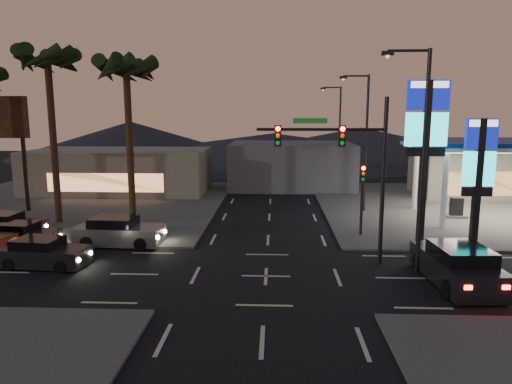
{
  "coord_description": "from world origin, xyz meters",
  "views": [
    {
      "loc": [
        0.37,
        -19.59,
        7.18
      ],
      "look_at": [
        -0.66,
        4.99,
        3.0
      ],
      "focal_mm": 32.0,
      "sensor_mm": 36.0,
      "label": 1
    }
  ],
  "objects_px": {
    "traffic_signal_mast": "(347,157)",
    "car_lane_b_mid": "(21,235)",
    "pylon_sign_short": "(479,164)",
    "car_lane_a_front": "(43,253)",
    "pylon_sign_tall": "(426,129)",
    "suv_station": "(457,266)",
    "gas_station": "(506,146)",
    "car_lane_b_rear": "(4,226)",
    "car_lane_b_front": "(118,232)"
  },
  "relations": [
    {
      "from": "car_lane_b_mid",
      "to": "car_lane_b_rear",
      "type": "relative_size",
      "value": 0.89
    },
    {
      "from": "suv_station",
      "to": "gas_station",
      "type": "bearing_deg",
      "value": 58.14
    },
    {
      "from": "pylon_sign_short",
      "to": "car_lane_a_front",
      "type": "bearing_deg",
      "value": -170.74
    },
    {
      "from": "car_lane_b_front",
      "to": "car_lane_a_front",
      "type": "bearing_deg",
      "value": -122.33
    },
    {
      "from": "pylon_sign_tall",
      "to": "car_lane_b_mid",
      "type": "xyz_separation_m",
      "value": [
        -22.11,
        -1.25,
        -5.79
      ]
    },
    {
      "from": "gas_station",
      "to": "car_lane_b_front",
      "type": "distance_m",
      "value": 25.76
    },
    {
      "from": "car_lane_b_front",
      "to": "car_lane_b_rear",
      "type": "xyz_separation_m",
      "value": [
        -7.25,
        1.15,
        -0.05
      ]
    },
    {
      "from": "gas_station",
      "to": "suv_station",
      "type": "xyz_separation_m",
      "value": [
        -7.81,
        -12.57,
        -4.27
      ]
    },
    {
      "from": "pylon_sign_tall",
      "to": "car_lane_b_rear",
      "type": "xyz_separation_m",
      "value": [
        -24.07,
        0.36,
        -5.71
      ]
    },
    {
      "from": "car_lane_b_rear",
      "to": "car_lane_b_front",
      "type": "bearing_deg",
      "value": -9.04
    },
    {
      "from": "car_lane_a_front",
      "to": "car_lane_b_mid",
      "type": "distance_m",
      "value": 4.4
    },
    {
      "from": "car_lane_b_rear",
      "to": "suv_station",
      "type": "xyz_separation_m",
      "value": [
        23.76,
        -6.44,
        0.13
      ]
    },
    {
      "from": "traffic_signal_mast",
      "to": "car_lane_a_front",
      "type": "relative_size",
      "value": 1.85
    },
    {
      "from": "traffic_signal_mast",
      "to": "car_lane_b_mid",
      "type": "height_order",
      "value": "traffic_signal_mast"
    },
    {
      "from": "gas_station",
      "to": "traffic_signal_mast",
      "type": "xyz_separation_m",
      "value": [
        -12.24,
        -10.01,
        0.15
      ]
    },
    {
      "from": "car_lane_a_front",
      "to": "pylon_sign_short",
      "type": "bearing_deg",
      "value": 9.26
    },
    {
      "from": "pylon_sign_tall",
      "to": "car_lane_a_front",
      "type": "height_order",
      "value": "pylon_sign_tall"
    },
    {
      "from": "car_lane_a_front",
      "to": "car_lane_b_rear",
      "type": "distance_m",
      "value": 6.91
    },
    {
      "from": "gas_station",
      "to": "traffic_signal_mast",
      "type": "relative_size",
      "value": 1.53
    },
    {
      "from": "car_lane_b_front",
      "to": "suv_station",
      "type": "distance_m",
      "value": 17.33
    },
    {
      "from": "gas_station",
      "to": "pylon_sign_tall",
      "type": "bearing_deg",
      "value": -139.09
    },
    {
      "from": "car_lane_a_front",
      "to": "car_lane_b_front",
      "type": "xyz_separation_m",
      "value": [
        2.37,
        3.75,
        0.1
      ]
    },
    {
      "from": "car_lane_a_front",
      "to": "suv_station",
      "type": "distance_m",
      "value": 18.95
    },
    {
      "from": "gas_station",
      "to": "pylon_sign_short",
      "type": "height_order",
      "value": "pylon_sign_short"
    },
    {
      "from": "traffic_signal_mast",
      "to": "car_lane_b_rear",
      "type": "distance_m",
      "value": 20.23
    },
    {
      "from": "car_lane_b_mid",
      "to": "car_lane_b_rear",
      "type": "xyz_separation_m",
      "value": [
        -1.96,
        1.61,
        0.08
      ]
    },
    {
      "from": "pylon_sign_short",
      "to": "car_lane_a_front",
      "type": "relative_size",
      "value": 1.62
    },
    {
      "from": "car_lane_b_mid",
      "to": "car_lane_b_rear",
      "type": "height_order",
      "value": "car_lane_b_rear"
    },
    {
      "from": "car_lane_a_front",
      "to": "suv_station",
      "type": "bearing_deg",
      "value": -4.64
    },
    {
      "from": "pylon_sign_short",
      "to": "traffic_signal_mast",
      "type": "bearing_deg",
      "value": -160.87
    },
    {
      "from": "gas_station",
      "to": "car_lane_a_front",
      "type": "height_order",
      "value": "gas_station"
    },
    {
      "from": "pylon_sign_tall",
      "to": "pylon_sign_short",
      "type": "relative_size",
      "value": 1.29
    },
    {
      "from": "traffic_signal_mast",
      "to": "car_lane_b_front",
      "type": "bearing_deg",
      "value": 167.3
    },
    {
      "from": "pylon_sign_tall",
      "to": "car_lane_b_front",
      "type": "height_order",
      "value": "pylon_sign_tall"
    },
    {
      "from": "gas_station",
      "to": "suv_station",
      "type": "height_order",
      "value": "gas_station"
    },
    {
      "from": "car_lane_a_front",
      "to": "car_lane_b_rear",
      "type": "xyz_separation_m",
      "value": [
        -4.88,
        4.9,
        0.05
      ]
    },
    {
      "from": "gas_station",
      "to": "car_lane_b_mid",
      "type": "height_order",
      "value": "gas_station"
    },
    {
      "from": "car_lane_b_rear",
      "to": "car_lane_a_front",
      "type": "bearing_deg",
      "value": -45.16
    },
    {
      "from": "car_lane_b_front",
      "to": "gas_station",
      "type": "bearing_deg",
      "value": 16.68
    },
    {
      "from": "pylon_sign_short",
      "to": "car_lane_b_rear",
      "type": "xyz_separation_m",
      "value": [
        -26.57,
        1.36,
        -3.97
      ]
    },
    {
      "from": "pylon_sign_tall",
      "to": "suv_station",
      "type": "height_order",
      "value": "pylon_sign_tall"
    },
    {
      "from": "traffic_signal_mast",
      "to": "pylon_sign_short",
      "type": "bearing_deg",
      "value": 19.13
    },
    {
      "from": "traffic_signal_mast",
      "to": "car_lane_b_mid",
      "type": "relative_size",
      "value": 1.94
    },
    {
      "from": "traffic_signal_mast",
      "to": "suv_station",
      "type": "relative_size",
      "value": 1.49
    },
    {
      "from": "traffic_signal_mast",
      "to": "suv_station",
      "type": "bearing_deg",
      "value": -30.04
    },
    {
      "from": "gas_station",
      "to": "pylon_sign_short",
      "type": "distance_m",
      "value": 9.02
    },
    {
      "from": "pylon_sign_short",
      "to": "car_lane_b_rear",
      "type": "relative_size",
      "value": 1.52
    },
    {
      "from": "gas_station",
      "to": "car_lane_a_front",
      "type": "relative_size",
      "value": 2.82
    },
    {
      "from": "traffic_signal_mast",
      "to": "car_lane_b_rear",
      "type": "height_order",
      "value": "traffic_signal_mast"
    },
    {
      "from": "pylon_sign_short",
      "to": "suv_station",
      "type": "distance_m",
      "value": 6.96
    }
  ]
}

